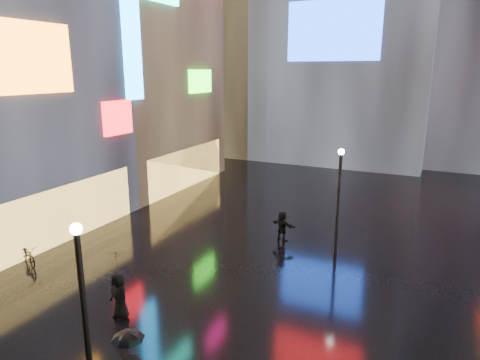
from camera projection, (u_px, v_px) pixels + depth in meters
The scene contains 10 objects.
ground at pixel (303, 236), 23.24m from camera, with size 140.00×140.00×0.00m, color black.
building_left_far at pixel (129, 40), 32.37m from camera, with size 10.28×12.00×22.00m.
tower_flank_left at pixel (242, 28), 45.05m from camera, with size 10.00×10.00×26.00m, color black.
lamp_near at pixel (84, 307), 10.76m from camera, with size 0.30×0.30×5.20m.
lamp_far at pixel (339, 195), 20.41m from camera, with size 0.30×0.30×5.20m.
pedestrian_4 at pixel (119, 295), 15.40m from camera, with size 0.85×0.55×1.74m, color black.
pedestrian_5 at pixel (282, 226), 22.41m from camera, with size 1.48×0.47×1.60m, color black.
umbrella_1 at pixel (128, 343), 10.89m from camera, with size 0.81×0.81×0.71m, color black.
umbrella_2 at pixel (117, 262), 15.08m from camera, with size 0.91×0.93×0.84m, color black.
bicycle at pixel (28, 254), 19.78m from camera, with size 0.61×1.76×0.93m, color black.
Camera 1 is at (6.21, -1.12, 8.74)m, focal length 32.00 mm.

